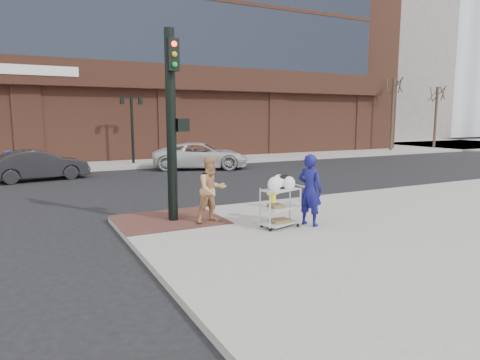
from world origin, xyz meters
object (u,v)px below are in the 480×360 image
traffic_signal_pole (172,120)px  pedestrian_tan (212,190)px  sedan_dark (39,165)px  minivan_white (201,156)px  utility_cart (280,204)px  woman_blue (310,190)px  lamp_post (132,122)px  fire_hydrant (273,194)px

traffic_signal_pole → pedestrian_tan: traffic_signal_pole is taller
sedan_dark → minivan_white: bearing=-95.5°
sedan_dark → utility_cart: utility_cart is taller
woman_blue → utility_cart: bearing=55.8°
minivan_white → utility_cart: (-3.37, -13.68, 0.00)m
woman_blue → traffic_signal_pole: bearing=31.0°
sedan_dark → utility_cart: 13.85m
pedestrian_tan → traffic_signal_pole: bearing=131.8°
pedestrian_tan → utility_cart: 1.84m
woman_blue → sedan_dark: (-5.83, 13.06, -0.36)m
lamp_post → fire_hydrant: size_ratio=4.90×
lamp_post → fire_hydrant: bearing=-87.0°
traffic_signal_pole → fire_hydrant: bearing=4.3°
woman_blue → pedestrian_tan: (-2.12, 1.40, -0.04)m
sedan_dark → minivan_white: (8.40, 0.78, 0.04)m
traffic_signal_pole → utility_cart: bearing=-42.3°
traffic_signal_pole → sedan_dark: (-2.90, 10.97, -2.12)m
traffic_signal_pole → utility_cart: size_ratio=3.77×
lamp_post → minivan_white: size_ratio=0.74×
minivan_white → fire_hydrant: bearing=-168.8°
traffic_signal_pole → woman_blue: bearing=-35.5°
traffic_signal_pole → utility_cart: 3.55m
lamp_post → traffic_signal_pole: bearing=-99.2°
woman_blue → fire_hydrant: bearing=-31.4°
woman_blue → minivan_white: 14.08m
sedan_dark → woman_blue: bearing=-166.8°
lamp_post → sedan_dark: size_ratio=0.93×
pedestrian_tan → sedan_dark: 12.24m
traffic_signal_pole → sedan_dark: 11.54m
woman_blue → pedestrian_tan: bearing=33.1°
pedestrian_tan → minivan_white: 13.30m
pedestrian_tan → fire_hydrant: bearing=13.4°
lamp_post → minivan_white: 4.98m
lamp_post → utility_cart: (-0.35, -17.16, -1.87)m
sedan_dark → minivan_white: minivan_white is taller
utility_cart → fire_hydrant: bearing=62.8°
fire_hydrant → traffic_signal_pole: bearing=-175.7°
lamp_post → woman_blue: bearing=-88.5°
lamp_post → traffic_signal_pole: 15.43m
utility_cart → fire_hydrant: utility_cart is taller
sedan_dark → utility_cart: (5.03, -12.91, 0.04)m
traffic_signal_pole → woman_blue: 4.00m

